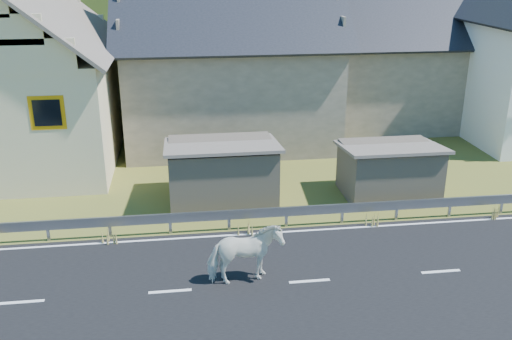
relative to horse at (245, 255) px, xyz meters
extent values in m
plane|color=#4A4D18|center=(1.85, -0.23, -0.93)|extent=(160.00, 160.00, 0.00)
cube|color=black|center=(1.85, -0.23, -0.91)|extent=(60.00, 7.00, 0.04)
cube|color=silver|center=(1.85, -0.23, -0.88)|extent=(60.00, 6.60, 0.01)
cube|color=#93969B|center=(1.85, 3.45, -0.35)|extent=(28.00, 0.08, 0.34)
cube|color=#93969B|center=(-6.15, 3.47, -0.58)|extent=(0.10, 0.06, 0.70)
cube|color=#93969B|center=(-4.15, 3.47, -0.58)|extent=(0.10, 0.06, 0.70)
cube|color=#93969B|center=(-2.15, 3.47, -0.58)|extent=(0.10, 0.06, 0.70)
cube|color=#93969B|center=(-0.15, 3.47, -0.58)|extent=(0.10, 0.06, 0.70)
cube|color=#93969B|center=(1.85, 3.47, -0.58)|extent=(0.10, 0.06, 0.70)
cube|color=#93969B|center=(3.85, 3.47, -0.58)|extent=(0.10, 0.06, 0.70)
cube|color=#93969B|center=(5.85, 3.47, -0.58)|extent=(0.10, 0.06, 0.70)
cube|color=#93969B|center=(7.85, 3.47, -0.58)|extent=(0.10, 0.06, 0.70)
cube|color=#93969B|center=(9.85, 3.47, -0.58)|extent=(0.10, 0.06, 0.70)
cube|color=brown|center=(-0.15, 6.27, 0.17)|extent=(4.30, 3.30, 2.40)
cube|color=brown|center=(6.35, 5.77, 0.07)|extent=(3.80, 2.90, 2.20)
cube|color=beige|center=(-8.15, 11.77, 1.57)|extent=(7.00, 9.00, 5.00)
cube|color=orange|center=(-6.55, 7.27, 2.47)|extent=(1.30, 0.12, 1.30)
cube|color=gray|center=(0.85, 14.77, 1.57)|extent=(10.00, 9.00, 5.00)
cube|color=gray|center=(10.85, 16.77, 1.37)|extent=(9.00, 8.00, 4.60)
ellipsoid|color=#243C15|center=(6.85, 179.77, -20.93)|extent=(440.00, 280.00, 260.00)
imported|color=white|center=(0.00, 0.00, 0.00)|extent=(1.30, 2.23, 1.77)
camera|label=1|loc=(-1.61, -14.20, 7.90)|focal=40.00mm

